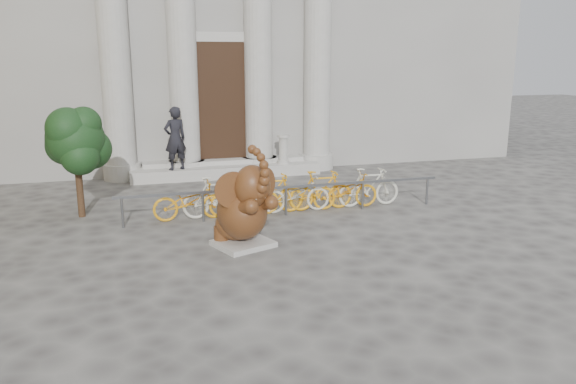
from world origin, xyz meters
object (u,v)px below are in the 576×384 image
object	(u,v)px
elephant_statue	(244,210)
bike_rack	(283,193)
pedestrian	(175,138)
tree	(77,141)

from	to	relation	value
elephant_statue	bike_rack	bearing A→B (deg)	35.98
elephant_statue	pedestrian	xyz separation A→B (m)	(-0.76, 6.63, 0.56)
pedestrian	tree	bearing A→B (deg)	33.79
bike_rack	pedestrian	bearing A→B (deg)	116.61
bike_rack	pedestrian	xyz separation A→B (m)	(-2.19, 4.38, 0.82)
elephant_statue	tree	bearing A→B (deg)	114.16
elephant_statue	bike_rack	world-z (taller)	elephant_statue
elephant_statue	tree	distance (m)	4.71
tree	pedestrian	bearing A→B (deg)	53.60
elephant_statue	pedestrian	distance (m)	6.69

